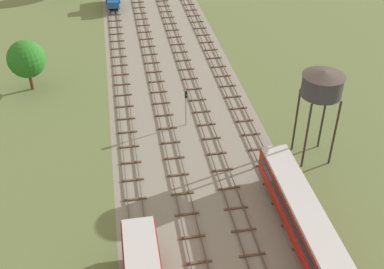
% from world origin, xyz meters
% --- Properties ---
extents(ground_plane, '(480.00, 480.00, 0.00)m').
position_xyz_m(ground_plane, '(0.00, 56.00, 0.00)').
color(ground_plane, '#5B6B3D').
extents(ballast_bed, '(18.58, 176.00, 0.01)m').
position_xyz_m(ballast_bed, '(0.00, 56.00, 0.00)').
color(ballast_bed, gray).
rests_on(ballast_bed, ground).
extents(track_far_left, '(2.40, 126.00, 0.29)m').
position_xyz_m(track_far_left, '(-7.29, 57.00, 0.14)').
color(track_far_left, '#47382D').
rests_on(track_far_left, ground).
extents(track_left, '(2.40, 126.00, 0.29)m').
position_xyz_m(track_left, '(-2.43, 57.00, 0.14)').
color(track_left, '#47382D').
rests_on(track_left, ground).
extents(track_centre_left, '(2.40, 126.00, 0.29)m').
position_xyz_m(track_centre_left, '(2.43, 57.00, 0.14)').
color(track_centre_left, '#47382D').
rests_on(track_centre_left, ground).
extents(track_centre, '(2.40, 126.00, 0.29)m').
position_xyz_m(track_centre, '(7.29, 57.00, 0.14)').
color(track_centre, '#47382D').
rests_on(track_centre, ground).
extents(passenger_coach_centre_near, '(2.96, 22.00, 3.80)m').
position_xyz_m(passenger_coach_centre_near, '(7.29, 21.68, 2.61)').
color(passenger_coach_centre_near, maroon).
rests_on(passenger_coach_centre_near, ground).
extents(water_tower, '(4.42, 4.42, 10.71)m').
position_xyz_m(water_tower, '(12.77, 35.36, 9.16)').
color(water_tower, '#2D2826').
rests_on(water_tower, ground).
extents(signal_post_nearest, '(0.28, 0.47, 4.89)m').
position_xyz_m(signal_post_nearest, '(0.00, 43.96, 3.13)').
color(signal_post_nearest, gray).
rests_on(signal_post_nearest, ground).
extents(lineside_tree_1, '(5.09, 5.09, 7.12)m').
position_xyz_m(lineside_tree_1, '(-19.58, 56.48, 4.56)').
color(lineside_tree_1, '#4C331E').
rests_on(lineside_tree_1, ground).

